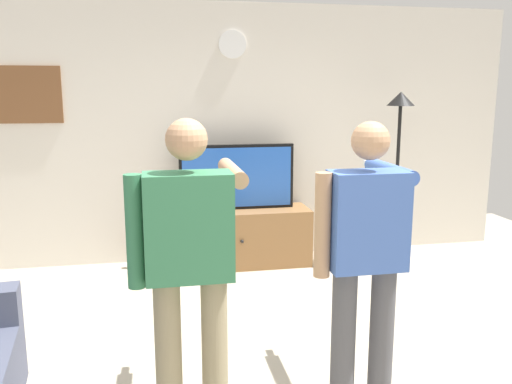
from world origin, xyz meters
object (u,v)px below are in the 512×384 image
Objects in this scene: tv_stand at (238,237)px; floor_lamp at (399,142)px; person_standing_nearer_couch at (365,249)px; wall_clock at (232,44)px; framed_picture at (29,95)px; person_standing_nearer_lamp at (189,259)px; television at (237,177)px.

floor_lamp reaches higher than tv_stand.
person_standing_nearer_couch is at bearing -119.21° from floor_lamp.
wall_clock is at bearing 90.00° from tv_stand.
framed_picture reaches higher than person_standing_nearer_lamp.
framed_picture is at bearing 171.65° from tv_stand.
framed_picture is (-2.01, 0.30, 1.47)m from tv_stand.
person_standing_nearer_lamp is (-0.67, -2.71, 0.03)m from television.
floor_lamp is at bearing 46.43° from person_standing_nearer_lamp.
person_standing_nearer_couch is (0.31, -2.66, 0.01)m from television.
wall_clock is at bearing 162.28° from floor_lamp.
tv_stand is 5.24× the size of wall_clock.
person_standing_nearer_lamp is at bearing -102.85° from wall_clock.
framed_picture reaches higher than floor_lamp.
person_standing_nearer_lamp is (-0.67, -2.95, -1.31)m from wall_clock.
person_standing_nearer_lamp is (1.34, -2.96, -0.81)m from framed_picture.
person_standing_nearer_couch is (0.98, 0.05, -0.02)m from person_standing_nearer_lamp.
framed_picture is at bearing 114.31° from person_standing_nearer_lamp.
wall_clock is at bearing 96.09° from person_standing_nearer_couch.
person_standing_nearer_lamp is 1.02× the size of person_standing_nearer_couch.
wall_clock is 1.98m from floor_lamp.
wall_clock is 0.17× the size of person_standing_nearer_lamp.
tv_stand is 0.63m from television.
television is at bearing 170.31° from floor_lamp.
tv_stand is at bearing 96.76° from person_standing_nearer_couch.
person_standing_nearer_couch is at bearing -83.91° from wall_clock.
wall_clock reaches higher than framed_picture.
framed_picture is at bearing 128.60° from person_standing_nearer_couch.
person_standing_nearer_couch is at bearing 3.10° from person_standing_nearer_lamp.
framed_picture is at bearing 172.95° from television.
framed_picture is at bearing 179.86° from wall_clock.
tv_stand is at bearing 75.81° from person_standing_nearer_lamp.
floor_lamp is 1.09× the size of person_standing_nearer_couch.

